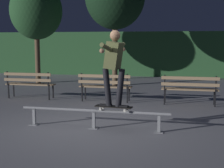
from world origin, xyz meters
name	(u,v)px	position (x,y,z in m)	size (l,w,h in m)	color
ground_plane	(95,127)	(0.00, 0.00, 0.00)	(90.00, 90.00, 0.00)	gray
hedge_backdrop	(149,54)	(0.00, 10.83, 1.17)	(24.00, 1.20, 2.34)	#2D5B33
grind_rail	(94,114)	(0.00, -0.07, 0.31)	(3.22, 0.18, 0.41)	gray
skateboard	(114,107)	(0.43, -0.07, 0.48)	(0.80, 0.29, 0.09)	black
skateboarder	(114,62)	(0.43, -0.07, 1.42)	(0.63, 1.40, 1.56)	black
park_bench_leftmost	(29,82)	(-2.99, 2.90, 0.54)	(1.60, 0.41, 0.88)	black
park_bench_left_center	(105,84)	(-0.49, 2.90, 0.54)	(1.60, 0.41, 0.88)	black
park_bench_right_center	(190,87)	(2.01, 2.90, 0.54)	(1.60, 0.41, 0.88)	black
tree_far_left	(36,11)	(-4.45, 6.58, 3.13)	(2.24, 2.24, 4.38)	brown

